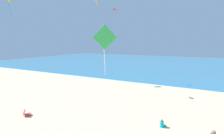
{
  "coord_description": "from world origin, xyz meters",
  "views": [
    {
      "loc": [
        6.54,
        -6.33,
        6.66
      ],
      "look_at": [
        0.0,
        5.91,
        4.71
      ],
      "focal_mm": 28.46,
      "sensor_mm": 36.0,
      "label": 1
    }
  ],
  "objects_px": {
    "kite_white": "(108,37)",
    "beach_chair_far_left": "(26,113)",
    "kite_red": "(115,9)",
    "kite_green": "(105,38)",
    "kite_orange": "(97,2)",
    "person_3": "(162,124)"
  },
  "relations": [
    {
      "from": "kite_white",
      "to": "kite_green",
      "type": "relative_size",
      "value": 0.91
    },
    {
      "from": "kite_orange",
      "to": "beach_chair_far_left",
      "type": "bearing_deg",
      "value": -98.62
    },
    {
      "from": "person_3",
      "to": "kite_white",
      "type": "height_order",
      "value": "kite_white"
    },
    {
      "from": "person_3",
      "to": "kite_green",
      "type": "bearing_deg",
      "value": -152.5
    },
    {
      "from": "beach_chair_far_left",
      "to": "kite_orange",
      "type": "distance_m",
      "value": 15.02
    },
    {
      "from": "beach_chair_far_left",
      "to": "kite_white",
      "type": "bearing_deg",
      "value": 27.23
    },
    {
      "from": "kite_white",
      "to": "kite_green",
      "type": "distance_m",
      "value": 20.36
    },
    {
      "from": "kite_green",
      "to": "kite_red",
      "type": "relative_size",
      "value": 1.97
    },
    {
      "from": "person_3",
      "to": "kite_orange",
      "type": "xyz_separation_m",
      "value": [
        -9.92,
        6.04,
        11.39
      ]
    },
    {
      "from": "kite_white",
      "to": "kite_red",
      "type": "distance_m",
      "value": 4.98
    },
    {
      "from": "kite_orange",
      "to": "person_3",
      "type": "bearing_deg",
      "value": -31.36
    },
    {
      "from": "kite_white",
      "to": "kite_orange",
      "type": "height_order",
      "value": "kite_orange"
    },
    {
      "from": "beach_chair_far_left",
      "to": "kite_red",
      "type": "height_order",
      "value": "kite_red"
    },
    {
      "from": "kite_red",
      "to": "kite_orange",
      "type": "bearing_deg",
      "value": -82.34
    },
    {
      "from": "kite_white",
      "to": "beach_chair_far_left",
      "type": "bearing_deg",
      "value": -92.36
    },
    {
      "from": "beach_chair_far_left",
      "to": "person_3",
      "type": "bearing_deg",
      "value": -42.61
    },
    {
      "from": "kite_green",
      "to": "kite_red",
      "type": "height_order",
      "value": "kite_red"
    },
    {
      "from": "person_3",
      "to": "kite_red",
      "type": "distance_m",
      "value": 20.51
    },
    {
      "from": "kite_orange",
      "to": "kite_red",
      "type": "height_order",
      "value": "kite_red"
    },
    {
      "from": "kite_white",
      "to": "kite_orange",
      "type": "xyz_separation_m",
      "value": [
        0.88,
        -4.61,
        4.11
      ]
    },
    {
      "from": "kite_white",
      "to": "kite_red",
      "type": "height_order",
      "value": "kite_red"
    },
    {
      "from": "kite_green",
      "to": "kite_orange",
      "type": "height_order",
      "value": "kite_orange"
    }
  ]
}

